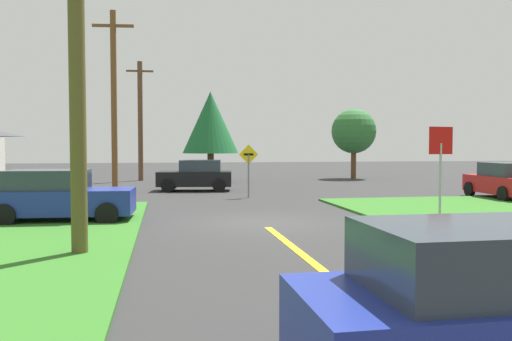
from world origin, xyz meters
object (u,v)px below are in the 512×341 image
object	(u,v)px
car_on_crossroad	(506,181)
utility_pole_near	(77,46)
car_approaching_junction	(196,176)
pine_tree_center	(354,131)
stop_sign	(441,156)
parked_car_near_building	(59,196)
direction_sign	(249,165)
utility_pole_far	(140,120)
oak_tree_left	(211,123)
utility_pole_mid	(114,102)

from	to	relation	value
car_on_crossroad	utility_pole_near	xyz separation A→B (m)	(-16.73, -9.26, 3.64)
car_approaching_junction	pine_tree_center	bearing A→B (deg)	-136.33
stop_sign	utility_pole_near	world-z (taller)	utility_pole_near
car_on_crossroad	parked_car_near_building	size ratio (longest dim) A/B	0.90
parked_car_near_building	direction_sign	bearing A→B (deg)	46.22
utility_pole_far	oak_tree_left	world-z (taller)	utility_pole_far
stop_sign	direction_sign	xyz separation A→B (m)	(-4.01, 9.67, -0.55)
direction_sign	oak_tree_left	distance (m)	10.92
parked_car_near_building	oak_tree_left	distance (m)	18.58
oak_tree_left	pine_tree_center	bearing A→B (deg)	11.07
stop_sign	utility_pole_far	xyz separation A→B (m)	(-9.39, 22.57, 2.08)
car_on_crossroad	parked_car_near_building	xyz separation A→B (m)	(-18.15, -4.01, 0.00)
pine_tree_center	utility_pole_far	bearing A→B (deg)	179.25
utility_pole_mid	oak_tree_left	world-z (taller)	utility_pole_mid
utility_pole_mid	stop_sign	bearing A→B (deg)	-45.61
utility_pole_mid	utility_pole_near	bearing A→B (deg)	-88.16
car_on_crossroad	direction_sign	bearing A→B (deg)	78.91
utility_pole_near	oak_tree_left	world-z (taller)	utility_pole_near
direction_sign	pine_tree_center	xyz separation A→B (m)	(9.79, 12.71, 1.91)
utility_pole_near	oak_tree_left	distance (m)	23.02
car_approaching_junction	oak_tree_left	size ratio (longest dim) A/B	0.69
car_approaching_junction	pine_tree_center	size ratio (longest dim) A/B	0.80
direction_sign	utility_pole_near	bearing A→B (deg)	-115.07
stop_sign	parked_car_near_building	xyz separation A→B (m)	(-10.98, 3.04, -1.25)
stop_sign	oak_tree_left	xyz separation A→B (m)	(-4.81, 20.30, 1.83)
direction_sign	pine_tree_center	world-z (taller)	pine_tree_center
stop_sign	utility_pole_mid	size ratio (longest dim) A/B	0.35
direction_sign	car_approaching_junction	bearing A→B (deg)	117.57
car_approaching_junction	direction_sign	bearing A→B (deg)	125.36
car_on_crossroad	oak_tree_left	size ratio (longest dim) A/B	0.66
car_on_crossroad	utility_pole_far	world-z (taller)	utility_pole_far
utility_pole_near	pine_tree_center	bearing A→B (deg)	58.02
stop_sign	utility_pole_far	bearing A→B (deg)	-76.19
parked_car_near_building	stop_sign	bearing A→B (deg)	-12.80
pine_tree_center	car_on_crossroad	bearing A→B (deg)	-84.84
direction_sign	utility_pole_mid	bearing A→B (deg)	175.10
car_approaching_junction	utility_pole_far	distance (m)	9.97
utility_pole_far	pine_tree_center	bearing A→B (deg)	-0.75
parked_car_near_building	utility_pole_mid	distance (m)	8.01
stop_sign	parked_car_near_building	size ratio (longest dim) A/B	0.67
utility_pole_far	parked_car_near_building	bearing A→B (deg)	-94.67
parked_car_near_building	utility_pole_near	bearing A→B (deg)	-72.22
utility_pole_near	utility_pole_far	distance (m)	24.79
utility_pole_mid	pine_tree_center	bearing A→B (deg)	37.75
car_on_crossroad	oak_tree_left	world-z (taller)	oak_tree_left
parked_car_near_building	utility_pole_far	world-z (taller)	utility_pole_far
car_on_crossroad	utility_pole_far	distance (m)	22.93
parked_car_near_building	utility_pole_near	world-z (taller)	utility_pole_near
car_on_crossroad	car_approaching_junction	distance (m)	14.90
parked_car_near_building	utility_pole_far	xyz separation A→B (m)	(1.60, 19.53, 3.33)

